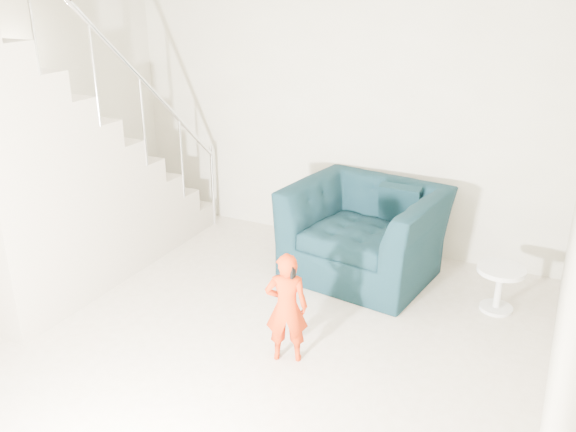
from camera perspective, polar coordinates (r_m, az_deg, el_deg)
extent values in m
plane|color=tan|center=(5.10, -7.60, -13.19)|extent=(5.50, 5.50, 0.00)
plane|color=silver|center=(4.20, -9.50, 18.64)|extent=(5.50, 5.50, 0.00)
plane|color=#B0A990|center=(6.82, 4.58, 8.47)|extent=(5.00, 0.00, 5.00)
plane|color=#B0A990|center=(3.78, 25.01, -4.75)|extent=(0.00, 5.50, 5.50)
imported|color=black|center=(6.23, 7.17, -1.51)|extent=(1.60, 1.44, 0.93)
imported|color=#A32105|center=(4.83, -0.14, -8.56)|extent=(0.40, 0.34, 0.94)
cylinder|color=silver|center=(5.87, 19.34, -4.79)|extent=(0.43, 0.43, 0.04)
cylinder|color=silver|center=(5.96, 19.08, -6.65)|extent=(0.06, 0.06, 0.39)
cylinder|color=silver|center=(6.04, 18.87, -8.14)|extent=(0.30, 0.30, 0.03)
cube|color=#ADA089|center=(7.78, -10.63, 0.47)|extent=(1.00, 0.30, 0.27)
cube|color=#ADA089|center=(7.52, -12.03, 0.69)|extent=(1.00, 0.30, 0.54)
cube|color=#ADA089|center=(7.25, -13.53, 0.91)|extent=(1.00, 0.30, 0.81)
cube|color=#ADA089|center=(6.99, -15.15, 1.16)|extent=(1.00, 0.30, 1.08)
cube|color=#ADA089|center=(6.74, -16.89, 1.42)|extent=(1.00, 0.30, 1.35)
cube|color=#ADA089|center=(6.49, -18.77, 1.70)|extent=(1.00, 0.30, 1.62)
cube|color=#ADA089|center=(6.26, -20.79, 1.99)|extent=(1.00, 0.30, 1.89)
cube|color=#ADA089|center=(6.03, -22.96, 2.31)|extent=(1.00, 0.30, 2.16)
cube|color=#ADA089|center=(5.81, -25.31, 2.65)|extent=(1.00, 0.30, 2.43)
cylinder|color=silver|center=(5.95, -15.86, 14.60)|extent=(0.04, 3.03, 2.73)
cylinder|color=silver|center=(7.51, -7.05, 2.85)|extent=(0.04, 0.04, 1.00)
cube|color=black|center=(6.35, 10.43, 1.14)|extent=(0.42, 0.20, 0.42)
cube|color=black|center=(6.34, 1.64, 0.26)|extent=(0.05, 0.47, 0.53)
cube|color=black|center=(4.61, 0.47, -5.26)|extent=(0.03, 0.05, 0.10)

